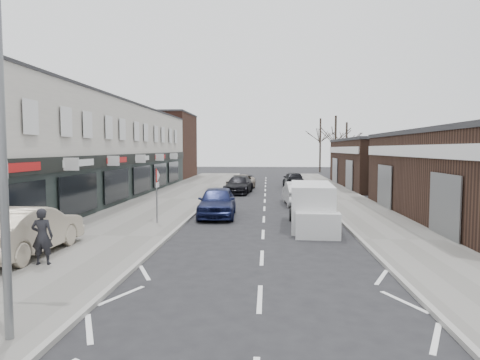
% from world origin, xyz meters
% --- Properties ---
extents(ground, '(160.00, 160.00, 0.00)m').
position_xyz_m(ground, '(0.00, 0.00, 0.00)').
color(ground, black).
rests_on(ground, ground).
extents(pavement_left, '(5.50, 64.00, 0.12)m').
position_xyz_m(pavement_left, '(-6.75, 22.00, 0.06)').
color(pavement_left, slate).
rests_on(pavement_left, ground).
extents(pavement_right, '(3.50, 64.00, 0.12)m').
position_xyz_m(pavement_right, '(5.75, 22.00, 0.06)').
color(pavement_right, slate).
rests_on(pavement_right, ground).
extents(shop_terrace_left, '(8.00, 41.00, 7.10)m').
position_xyz_m(shop_terrace_left, '(-13.50, 19.50, 3.55)').
color(shop_terrace_left, beige).
rests_on(shop_terrace_left, ground).
extents(brick_block_far, '(8.00, 10.00, 8.00)m').
position_xyz_m(brick_block_far, '(-13.50, 45.00, 4.00)').
color(brick_block_far, '#40231B').
rests_on(brick_block_far, ground).
extents(right_unit_far, '(10.00, 16.00, 4.50)m').
position_xyz_m(right_unit_far, '(12.50, 34.00, 2.25)').
color(right_unit_far, '#352118').
rests_on(right_unit_far, ground).
extents(tree_far_a, '(3.60, 3.60, 8.00)m').
position_xyz_m(tree_far_a, '(9.00, 48.00, 0.00)').
color(tree_far_a, '#382D26').
rests_on(tree_far_a, ground).
extents(tree_far_b, '(3.60, 3.60, 7.50)m').
position_xyz_m(tree_far_b, '(11.50, 54.00, 0.00)').
color(tree_far_b, '#382D26').
rests_on(tree_far_b, ground).
extents(tree_far_c, '(3.60, 3.60, 8.50)m').
position_xyz_m(tree_far_c, '(8.50, 60.00, 0.00)').
color(tree_far_c, '#382D26').
rests_on(tree_far_c, ground).
extents(street_lamp, '(2.23, 0.22, 8.00)m').
position_xyz_m(street_lamp, '(-4.53, -0.80, 4.62)').
color(street_lamp, slate).
rests_on(street_lamp, pavement_left).
extents(warning_sign, '(0.12, 0.80, 2.70)m').
position_xyz_m(warning_sign, '(-5.16, 12.00, 2.20)').
color(warning_sign, slate).
rests_on(warning_sign, pavement_left).
extents(white_van, '(2.13, 5.42, 2.07)m').
position_xyz_m(white_van, '(2.27, 11.71, 0.98)').
color(white_van, silver).
rests_on(white_van, ground).
extents(sedan_on_pavement, '(1.89, 5.10, 1.67)m').
position_xyz_m(sedan_on_pavement, '(-8.01, 5.46, 0.95)').
color(sedan_on_pavement, '#BAAC94').
rests_on(sedan_on_pavement, pavement_left).
extents(pedestrian, '(0.70, 0.51, 1.77)m').
position_xyz_m(pedestrian, '(-6.79, 4.29, 1.00)').
color(pedestrian, black).
rests_on(pedestrian, pavement_left).
extents(parked_car_left_a, '(2.17, 4.93, 1.65)m').
position_xyz_m(parked_car_left_a, '(-2.56, 14.70, 0.83)').
color(parked_car_left_a, '#151B43').
rests_on(parked_car_left_a, ground).
extents(parked_car_left_b, '(2.46, 5.07, 1.42)m').
position_xyz_m(parked_car_left_b, '(-2.20, 26.95, 0.71)').
color(parked_car_left_b, black).
rests_on(parked_car_left_b, ground).
extents(parked_car_left_c, '(2.60, 5.00, 1.35)m').
position_xyz_m(parked_car_left_c, '(-2.21, 30.39, 0.67)').
color(parked_car_left_c, tan).
rests_on(parked_car_left_c, ground).
extents(parked_car_right_a, '(1.91, 4.80, 1.55)m').
position_xyz_m(parked_car_right_a, '(2.20, 20.03, 0.78)').
color(parked_car_right_a, silver).
rests_on(parked_car_right_a, ground).
extents(parked_car_right_b, '(1.99, 4.61, 1.55)m').
position_xyz_m(parked_car_right_b, '(2.68, 32.79, 0.78)').
color(parked_car_right_b, black).
rests_on(parked_car_right_b, ground).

